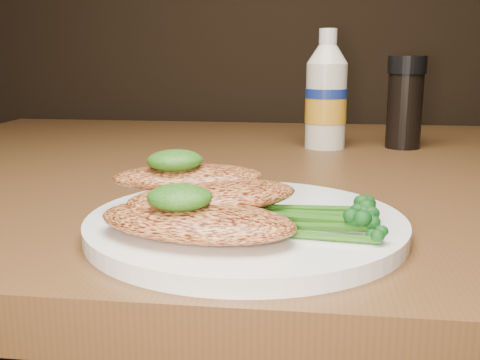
# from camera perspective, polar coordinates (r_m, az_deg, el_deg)

# --- Properties ---
(plate) EXTENTS (0.24, 0.24, 0.01)m
(plate) POSITION_cam_1_polar(r_m,az_deg,el_deg) (0.44, 0.59, -4.46)
(plate) COLOR white
(plate) RESTS_ON dining_table
(chicken_front) EXTENTS (0.15, 0.10, 0.02)m
(chicken_front) POSITION_cam_1_polar(r_m,az_deg,el_deg) (0.39, -4.33, -4.07)
(chicken_front) COLOR #D48143
(chicken_front) RESTS_ON plate
(chicken_mid) EXTENTS (0.14, 0.12, 0.02)m
(chicken_mid) POSITION_cam_1_polar(r_m,az_deg,el_deg) (0.42, -2.59, -1.65)
(chicken_mid) COLOR #D48143
(chicken_mid) RESTS_ON plate
(chicken_back) EXTENTS (0.13, 0.09, 0.02)m
(chicken_back) POSITION_cam_1_polar(r_m,az_deg,el_deg) (0.45, -5.16, 0.30)
(chicken_back) COLOR #D48143
(chicken_back) RESTS_ON plate
(pesto_front) EXTENTS (0.06, 0.05, 0.02)m
(pesto_front) POSITION_cam_1_polar(r_m,az_deg,el_deg) (0.38, -6.04, -1.72)
(pesto_front) COLOR #153608
(pesto_front) RESTS_ON chicken_front
(pesto_back) EXTENTS (0.05, 0.05, 0.02)m
(pesto_back) POSITION_cam_1_polar(r_m,az_deg,el_deg) (0.44, -6.49, 1.95)
(pesto_back) COLOR #153608
(pesto_back) RESTS_ON chicken_back
(broccolini_bundle) EXTENTS (0.13, 0.11, 0.02)m
(broccolini_bundle) POSITION_cam_1_polar(r_m,az_deg,el_deg) (0.41, 7.15, -3.52)
(broccolini_bundle) COLOR #255913
(broccolini_bundle) RESTS_ON plate
(mayo_bottle) EXTENTS (0.06, 0.06, 0.16)m
(mayo_bottle) POSITION_cam_1_polar(r_m,az_deg,el_deg) (0.81, 8.58, 8.91)
(mayo_bottle) COLOR silver
(mayo_bottle) RESTS_ON dining_table
(pepper_grinder) EXTENTS (0.06, 0.06, 0.13)m
(pepper_grinder) POSITION_cam_1_polar(r_m,az_deg,el_deg) (0.84, 16.08, 7.42)
(pepper_grinder) COLOR black
(pepper_grinder) RESTS_ON dining_table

